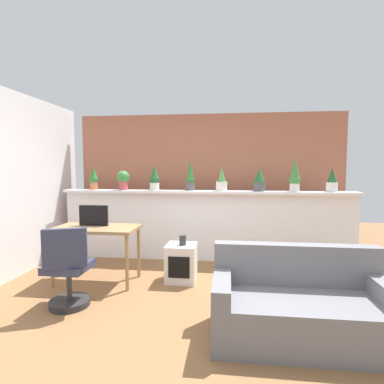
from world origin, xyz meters
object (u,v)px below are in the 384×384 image
at_px(potted_plant_4, 222,181).
at_px(potted_plant_6, 295,176).
at_px(tv_monitor, 94,215).
at_px(couch, 300,308).
at_px(potted_plant_3, 190,177).
at_px(office_chair, 68,273).
at_px(vase_on_shelf, 183,240).
at_px(potted_plant_2, 155,179).
at_px(side_cube_shelf, 181,263).
at_px(potted_plant_0, 94,178).
at_px(potted_plant_1, 123,179).
at_px(potted_plant_5, 259,180).
at_px(potted_plant_7, 332,181).
at_px(desk, 97,233).

height_order(potted_plant_4, potted_plant_6, potted_plant_6).
distance_m(tv_monitor, couch, 2.81).
distance_m(potted_plant_3, couch, 2.83).
distance_m(office_chair, vase_on_shelf, 1.47).
relative_size(potted_plant_2, side_cube_shelf, 0.82).
height_order(potted_plant_3, potted_plant_6, potted_plant_6).
relative_size(potted_plant_0, vase_on_shelf, 2.92).
bearing_deg(potted_plant_3, potted_plant_1, -177.55).
bearing_deg(potted_plant_0, potted_plant_5, -0.20).
relative_size(potted_plant_0, tv_monitor, 0.97).
bearing_deg(vase_on_shelf, potted_plant_1, 139.98).
bearing_deg(potted_plant_5, potted_plant_1, -179.96).
height_order(potted_plant_6, tv_monitor, potted_plant_6).
bearing_deg(potted_plant_5, potted_plant_2, -179.60).
bearing_deg(side_cube_shelf, potted_plant_4, 61.79).
xyz_separation_m(potted_plant_7, tv_monitor, (-3.42, -1.06, -0.45)).
xyz_separation_m(potted_plant_3, potted_plant_5, (1.12, -0.05, -0.04)).
height_order(potted_plant_0, vase_on_shelf, potted_plant_0).
height_order(potted_plant_1, office_chair, potted_plant_1).
bearing_deg(potted_plant_6, potted_plant_3, 178.01).
height_order(potted_plant_1, potted_plant_7, potted_plant_7).
bearing_deg(vase_on_shelf, potted_plant_2, 122.65).
bearing_deg(couch, potted_plant_5, 94.31).
xyz_separation_m(potted_plant_0, potted_plant_6, (3.31, -0.02, 0.06)).
height_order(side_cube_shelf, vase_on_shelf, vase_on_shelf).
bearing_deg(potted_plant_5, couch, -85.69).
bearing_deg(tv_monitor, potted_plant_6, 19.80).
relative_size(potted_plant_0, potted_plant_4, 1.00).
bearing_deg(potted_plant_6, potted_plant_1, 179.81).
bearing_deg(potted_plant_7, potted_plant_4, -179.29).
relative_size(potted_plant_0, couch, 0.25).
relative_size(potted_plant_0, desk, 0.35).
relative_size(potted_plant_1, tv_monitor, 0.81).
xyz_separation_m(potted_plant_0, tv_monitor, (0.47, -1.05, -0.46)).
height_order(office_chair, couch, office_chair).
height_order(potted_plant_4, side_cube_shelf, potted_plant_4).
height_order(potted_plant_7, side_cube_shelf, potted_plant_7).
height_order(potted_plant_7, desk, potted_plant_7).
distance_m(office_chair, couch, 2.40).
distance_m(desk, couch, 2.67).
height_order(potted_plant_1, potted_plant_6, potted_plant_6).
height_order(potted_plant_2, tv_monitor, potted_plant_2).
xyz_separation_m(potted_plant_1, potted_plant_6, (2.79, -0.01, 0.07)).
bearing_deg(side_cube_shelf, tv_monitor, -176.07).
bearing_deg(couch, tv_monitor, 154.43).
xyz_separation_m(potted_plant_5, vase_on_shelf, (-1.09, -0.97, -0.78)).
relative_size(potted_plant_2, potted_plant_4, 1.06).
bearing_deg(potted_plant_4, potted_plant_3, 175.27).
height_order(potted_plant_2, couch, potted_plant_2).
distance_m(potted_plant_0, potted_plant_5, 2.77).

